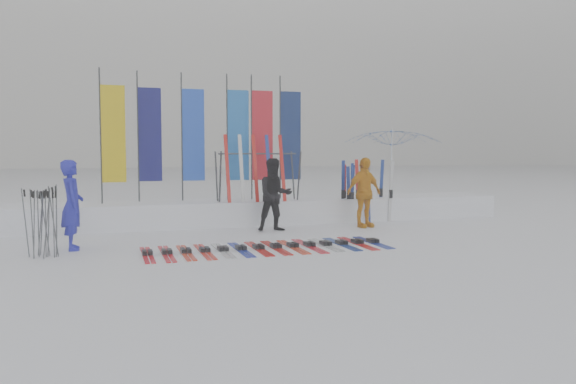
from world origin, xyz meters
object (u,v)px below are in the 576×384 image
object	(u,v)px
person_blue	(72,205)
ski_row	(267,247)
tent_canopy	(393,169)
person_black	(275,195)
ski_rack	(258,170)
person_yellow	(364,192)

from	to	relation	value
person_blue	ski_row	distance (m)	3.70
tent_canopy	ski_row	bearing A→B (deg)	-136.48
person_blue	person_black	size ratio (longest dim) A/B	1.00
person_black	tent_canopy	xyz separation A→B (m)	(4.63, 2.95, 0.47)
ski_rack	ski_row	bearing A→B (deg)	-102.27
person_yellow	ski_row	xyz separation A→B (m)	(-3.07, -2.21, -0.81)
tent_canopy	ski_rack	size ratio (longest dim) A/B	1.43
person_blue	ski_rack	size ratio (longest dim) A/B	0.82
person_blue	tent_canopy	bearing A→B (deg)	-70.95
person_black	person_yellow	size ratio (longest dim) A/B	0.99
ski_rack	tent_canopy	bearing A→B (deg)	20.19
person_blue	person_black	world-z (taller)	same
person_black	ski_rack	distance (m)	1.34
person_yellow	ski_rack	size ratio (longest dim) A/B	0.83
person_blue	person_black	xyz separation A→B (m)	(4.29, 1.22, -0.00)
person_black	ski_row	size ratio (longest dim) A/B	0.37
person_black	ski_row	distance (m)	2.50
tent_canopy	ski_row	xyz separation A→B (m)	(-5.45, -5.18, -1.27)
ski_row	ski_rack	size ratio (longest dim) A/B	2.24
tent_canopy	ski_row	distance (m)	7.62
person_black	person_yellow	world-z (taller)	person_yellow
tent_canopy	ski_rack	distance (m)	5.01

